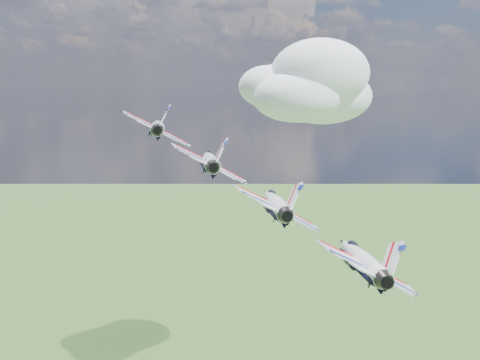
# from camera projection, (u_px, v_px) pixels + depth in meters

# --- Properties ---
(cloud_far) EXTENTS (70.15, 55.12, 27.56)m
(cloud_far) POSITION_uv_depth(u_px,v_px,m) (317.00, 83.00, 275.88)
(cloud_far) COLOR white
(jet_0) EXTENTS (14.29, 17.41, 8.94)m
(jet_0) POSITION_uv_depth(u_px,v_px,m) (158.00, 127.00, 89.87)
(jet_0) COLOR white
(jet_1) EXTENTS (14.29, 17.41, 8.94)m
(jet_1) POSITION_uv_depth(u_px,v_px,m) (209.00, 160.00, 80.24)
(jet_1) COLOR white
(jet_2) EXTENTS (14.29, 17.41, 8.94)m
(jet_2) POSITION_uv_depth(u_px,v_px,m) (275.00, 203.00, 70.62)
(jet_2) COLOR white
(jet_3) EXTENTS (14.29, 17.41, 8.94)m
(jet_3) POSITION_uv_depth(u_px,v_px,m) (361.00, 259.00, 60.99)
(jet_3) COLOR silver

